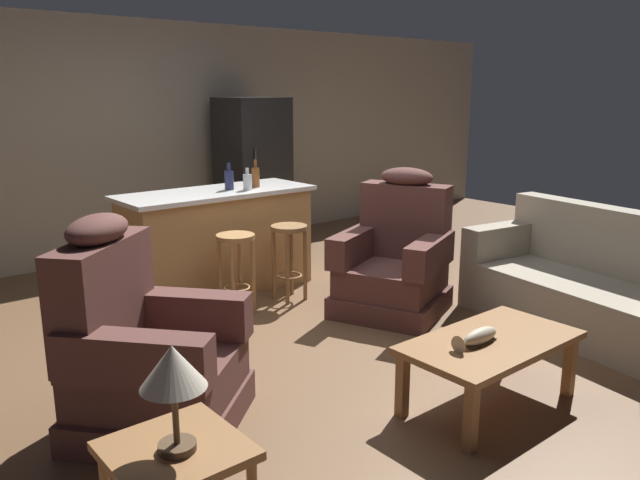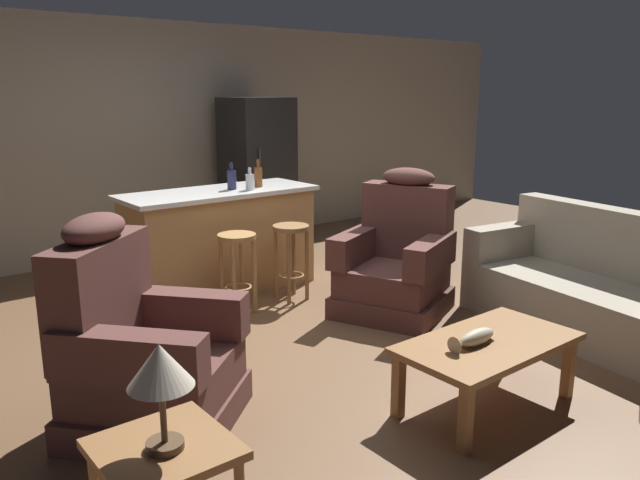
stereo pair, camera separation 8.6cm
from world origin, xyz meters
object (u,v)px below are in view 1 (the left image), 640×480
(couch, at_px, (591,288))
(refrigerator, at_px, (253,174))
(end_table, at_px, (177,470))
(table_lamp, at_px, (173,372))
(bottle_short_amber, at_px, (256,177))
(bar_stool_left, at_px, (236,259))
(kitchen_island, at_px, (218,241))
(recliner_near_island, at_px, (395,262))
(bar_stool_right, at_px, (289,248))
(coffee_table, at_px, (491,348))
(bottle_wine_dark, at_px, (229,180))
(fish_figurine, at_px, (477,338))
(bottle_tall_green, at_px, (247,182))
(recliner_near_lamp, at_px, (145,355))

(couch, relative_size, refrigerator, 1.14)
(end_table, bearing_deg, table_lamp, -100.62)
(table_lamp, distance_m, bottle_short_amber, 3.80)
(bar_stool_left, bearing_deg, kitchen_island, 72.29)
(refrigerator, bearing_deg, recliner_near_island, -96.97)
(bar_stool_right, bearing_deg, kitchen_island, 119.23)
(coffee_table, distance_m, bottle_wine_dark, 2.99)
(kitchen_island, bearing_deg, bar_stool_left, -107.71)
(recliner_near_island, distance_m, bar_stool_left, 1.34)
(fish_figurine, distance_m, end_table, 1.91)
(couch, xyz_separation_m, bottle_tall_green, (-1.48, 2.56, 0.69))
(kitchen_island, bearing_deg, coffee_table, -88.26)
(bottle_tall_green, bearing_deg, bottle_wine_dark, 132.97)
(kitchen_island, distance_m, bar_stool_left, 0.66)
(fish_figurine, bearing_deg, bar_stool_left, 93.82)
(recliner_near_island, distance_m, refrigerator, 2.68)
(couch, distance_m, recliner_near_lamp, 3.40)
(bar_stool_left, distance_m, bottle_tall_green, 0.85)
(coffee_table, relative_size, bottle_short_amber, 4.25)
(fish_figurine, height_order, recliner_near_lamp, recliner_near_lamp)
(kitchen_island, bearing_deg, bottle_wine_dark, -16.78)
(table_lamp, distance_m, bottle_tall_green, 3.62)
(coffee_table, bearing_deg, end_table, -178.24)
(table_lamp, relative_size, bottle_short_amber, 1.58)
(recliner_near_island, bearing_deg, bottle_tall_green, -85.81)
(bottle_wine_dark, bearing_deg, table_lamp, -124.80)
(coffee_table, height_order, recliner_near_island, recliner_near_island)
(bottle_short_amber, xyz_separation_m, bottle_wine_dark, (-0.27, 0.03, -0.00))
(recliner_near_island, bearing_deg, bar_stool_left, -59.06)
(bar_stool_right, bearing_deg, table_lamp, -133.93)
(couch, height_order, bottle_short_amber, bottle_short_amber)
(end_table, bearing_deg, recliner_near_lamp, 71.16)
(recliner_near_lamp, distance_m, table_lamp, 1.31)
(fish_figurine, distance_m, recliner_near_lamp, 1.86)
(recliner_near_island, xyz_separation_m, kitchen_island, (-0.88, 1.42, 0.06))
(coffee_table, relative_size, fish_figurine, 3.24)
(fish_figurine, xyz_separation_m, recliner_near_island, (0.93, 1.52, -0.04))
(fish_figurine, bearing_deg, bar_stool_right, 80.19)
(fish_figurine, relative_size, bar_stool_right, 0.50)
(couch, height_order, end_table, couch)
(bottle_tall_green, bearing_deg, bar_stool_right, -76.11)
(coffee_table, distance_m, end_table, 2.05)
(bar_stool_right, distance_m, bottle_short_amber, 0.81)
(recliner_near_lamp, relative_size, refrigerator, 0.68)
(coffee_table, distance_m, couch, 1.64)
(recliner_near_lamp, xyz_separation_m, bar_stool_right, (1.92, 1.23, 0.05))
(coffee_table, xyz_separation_m, fish_figurine, (-0.14, 0.01, 0.10))
(end_table, height_order, kitchen_island, kitchen_island)
(recliner_near_island, height_order, table_lamp, recliner_near_island)
(recliner_near_island, bearing_deg, bottle_wine_dark, -84.10)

